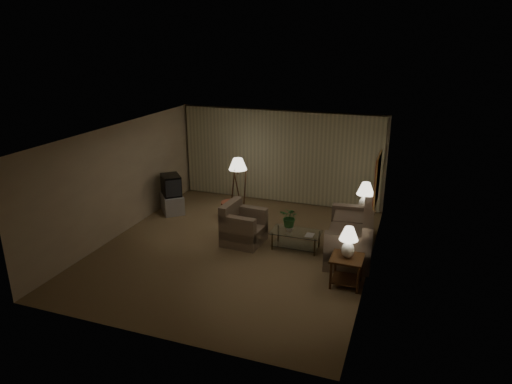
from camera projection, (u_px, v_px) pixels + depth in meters
ground at (236, 248)px, 10.55m from camera, size 7.00×7.00×0.00m
room_shell at (259, 159)px, 11.32m from camera, size 6.04×7.02×2.72m
sofa at (349, 237)px, 10.12m from camera, size 2.08×1.30×0.85m
armchair at (244, 227)px, 10.72m from camera, size 1.02×0.98×0.77m
side_table_near at (347, 266)px, 8.87m from camera, size 0.62×0.62×0.60m
side_table_far at (363, 219)px, 11.20m from camera, size 0.51×0.43×0.60m
table_lamp_near at (349, 240)px, 8.69m from camera, size 0.37×0.37×0.63m
table_lamp_far at (365, 194)px, 10.99m from camera, size 0.43×0.43×0.73m
coffee_table at (296, 237)px, 10.46m from camera, size 1.13×0.62×0.41m
tv_cabinet at (172, 203)px, 12.69m from camera, size 1.37×1.37×0.50m
crt_tv at (171, 185)px, 12.52m from camera, size 1.11×1.11×0.56m
floor_lamp at (238, 184)px, 12.51m from camera, size 0.50×0.50×1.53m
ottoman at (232, 209)px, 12.44m from camera, size 0.72×0.72×0.38m
vase at (290, 228)px, 10.44m from camera, size 0.19×0.19×0.17m
flowers at (290, 215)px, 10.33m from camera, size 0.50×0.45×0.48m
book at (306, 235)px, 10.24m from camera, size 0.19×0.25×0.02m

